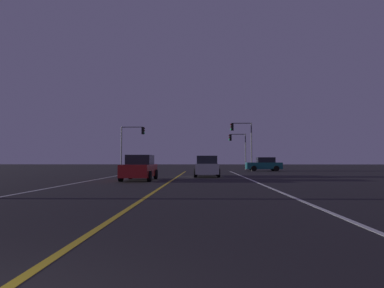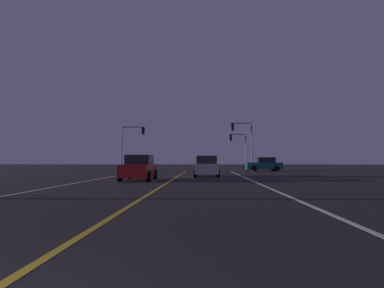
# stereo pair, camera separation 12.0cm
# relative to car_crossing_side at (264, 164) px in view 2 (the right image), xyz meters

# --- Properties ---
(lane_edge_right) EXTENTS (0.16, 42.63, 0.01)m
(lane_edge_right) POSITION_rel_car_crossing_side_xyz_m (-4.32, -22.61, -0.82)
(lane_edge_right) COLOR silver
(lane_edge_right) RESTS_ON ground
(lane_edge_left) EXTENTS (0.16, 42.63, 0.01)m
(lane_edge_left) POSITION_rel_car_crossing_side_xyz_m (-15.03, -22.61, -0.82)
(lane_edge_left) COLOR silver
(lane_edge_left) RESTS_ON ground
(lane_center_divider) EXTENTS (0.16, 42.63, 0.01)m
(lane_center_divider) POSITION_rel_car_crossing_side_xyz_m (-9.67, -22.61, -0.82)
(lane_center_divider) COLOR gold
(lane_center_divider) RESTS_ON ground
(car_crossing_side) EXTENTS (4.30, 2.02, 1.70)m
(car_crossing_side) POSITION_rel_car_crossing_side_xyz_m (0.00, 0.00, 0.00)
(car_crossing_side) COLOR black
(car_crossing_side) RESTS_ON ground
(car_ahead_far) EXTENTS (2.02, 4.30, 1.70)m
(car_ahead_far) POSITION_rel_car_crossing_side_xyz_m (-7.28, -13.76, 0.00)
(car_ahead_far) COLOR black
(car_ahead_far) RESTS_ON ground
(car_oncoming) EXTENTS (2.02, 4.30, 1.70)m
(car_oncoming) POSITION_rel_car_crossing_side_xyz_m (-11.85, -18.59, 0.00)
(car_oncoming) COLOR black
(car_oncoming) RESTS_ON ground
(traffic_light_near_right) EXTENTS (2.64, 0.36, 5.93)m
(traffic_light_near_right) POSITION_rel_car_crossing_side_xyz_m (-2.83, -0.80, 3.52)
(traffic_light_near_right) COLOR #4C4C51
(traffic_light_near_right) RESTS_ON ground
(traffic_light_near_left) EXTENTS (2.99, 0.36, 5.50)m
(traffic_light_near_left) POSITION_rel_car_crossing_side_xyz_m (-16.30, -0.80, 3.25)
(traffic_light_near_left) COLOR #4C4C51
(traffic_light_near_left) RESTS_ON ground
(traffic_light_far_right) EXTENTS (2.40, 0.36, 5.01)m
(traffic_light_far_right) POSITION_rel_car_crossing_side_xyz_m (-2.79, 4.70, 2.89)
(traffic_light_far_right) COLOR #4C4C51
(traffic_light_far_right) RESTS_ON ground
(street_lamp_right_near) EXTENTS (2.65, 0.44, 7.13)m
(street_lamp_right_near) POSITION_rel_car_crossing_side_xyz_m (-2.84, -31.34, 3.81)
(street_lamp_right_near) COLOR #4C4C51
(street_lamp_right_near) RESTS_ON ground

